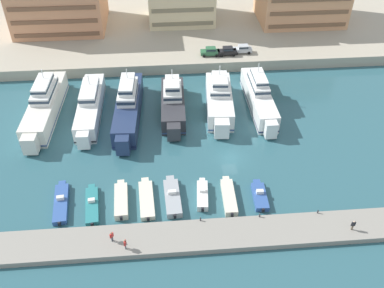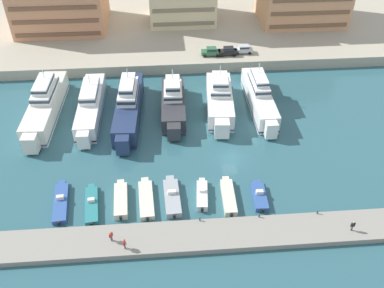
% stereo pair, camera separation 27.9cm
% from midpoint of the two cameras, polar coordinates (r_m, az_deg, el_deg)
% --- Properties ---
extents(ground_plane, '(400.00, 400.00, 0.00)m').
position_cam_midpoint_polar(ground_plane, '(70.23, 5.02, -1.87)').
color(ground_plane, '#2D5B66').
extents(quay_promenade, '(180.00, 70.00, 2.29)m').
position_cam_midpoint_polar(quay_promenade, '(123.59, 0.46, 18.01)').
color(quay_promenade, '#ADA38E').
rests_on(quay_promenade, ground).
extents(pier_dock, '(120.00, 5.21, 0.88)m').
position_cam_midpoint_polar(pier_dock, '(59.10, 7.40, -11.71)').
color(pier_dock, gray).
rests_on(pier_dock, ground).
extents(yacht_ivory_far_left, '(5.30, 22.71, 8.10)m').
position_cam_midpoint_polar(yacht_ivory_far_left, '(82.61, -19.14, 4.96)').
color(yacht_ivory_far_left, silver).
rests_on(yacht_ivory_far_left, ground).
extents(yacht_white_left, '(4.00, 20.98, 6.64)m').
position_cam_midpoint_polar(yacht_white_left, '(80.89, -13.53, 5.06)').
color(yacht_white_left, white).
rests_on(yacht_white_left, ground).
extents(yacht_navy_mid_left, '(5.15, 22.30, 8.42)m').
position_cam_midpoint_polar(yacht_navy_mid_left, '(78.58, -8.61, 5.09)').
color(yacht_navy_mid_left, navy).
rests_on(yacht_navy_mid_left, ground).
extents(yacht_charcoal_center_left, '(4.72, 17.61, 7.79)m').
position_cam_midpoint_polar(yacht_charcoal_center_left, '(79.15, -2.66, 5.56)').
color(yacht_charcoal_center_left, '#333338').
rests_on(yacht_charcoal_center_left, ground).
extents(yacht_white_center, '(5.83, 18.25, 8.01)m').
position_cam_midpoint_polar(yacht_white_center, '(79.87, 3.56, 5.99)').
color(yacht_white_center, white).
rests_on(yacht_white_center, ground).
extents(yacht_white_center_right, '(3.89, 20.26, 7.86)m').
position_cam_midpoint_polar(yacht_white_center_right, '(81.49, 8.82, 6.29)').
color(yacht_white_center_right, white).
rests_on(yacht_white_center_right, ground).
extents(motorboat_blue_far_left, '(2.63, 8.58, 1.36)m').
position_cam_midpoint_polar(motorboat_blue_far_left, '(65.13, -17.18, -7.49)').
color(motorboat_blue_far_left, '#33569E').
rests_on(motorboat_blue_far_left, ground).
extents(motorboat_teal_left, '(2.47, 7.98, 1.30)m').
position_cam_midpoint_polar(motorboat_teal_left, '(63.64, -13.30, -7.93)').
color(motorboat_teal_left, teal).
rests_on(motorboat_teal_left, ground).
extents(motorboat_cream_mid_left, '(2.20, 7.59, 1.08)m').
position_cam_midpoint_polar(motorboat_cream_mid_left, '(63.32, -9.55, -7.40)').
color(motorboat_cream_mid_left, beige).
rests_on(motorboat_cream_mid_left, ground).
extents(motorboat_cream_center_left, '(2.43, 8.38, 0.84)m').
position_cam_midpoint_polar(motorboat_cream_center_left, '(63.16, -6.21, -7.32)').
color(motorboat_cream_center_left, beige).
rests_on(motorboat_cream_center_left, ground).
extents(motorboat_grey_center, '(2.50, 8.21, 1.52)m').
position_cam_midpoint_polar(motorboat_grey_center, '(63.00, -2.75, -7.07)').
color(motorboat_grey_center, '#9EA3A8').
rests_on(motorboat_grey_center, ground).
extents(motorboat_white_center_right, '(2.06, 6.39, 1.42)m').
position_cam_midpoint_polar(motorboat_white_center_right, '(63.24, 1.27, -6.78)').
color(motorboat_white_center_right, white).
rests_on(motorboat_white_center_right, ground).
extents(motorboat_cream_mid_right, '(1.94, 7.74, 1.00)m').
position_cam_midpoint_polar(motorboat_cream_mid_right, '(63.23, 4.80, -6.99)').
color(motorboat_cream_mid_right, beige).
rests_on(motorboat_cream_mid_right, ground).
extents(motorboat_blue_right, '(2.14, 6.30, 1.38)m').
position_cam_midpoint_polar(motorboat_blue_right, '(63.97, 8.89, -6.83)').
color(motorboat_blue_right, '#33569E').
rests_on(motorboat_blue_right, ground).
extents(car_green_far_left, '(4.14, 1.99, 1.80)m').
position_cam_midpoint_polar(car_green_far_left, '(94.19, 2.37, 12.26)').
color(car_green_far_left, '#2D6642').
rests_on(car_green_far_left, quay_promenade).
extents(car_black_left, '(4.14, 1.99, 1.80)m').
position_cam_midpoint_polar(car_black_left, '(94.58, 4.65, 12.28)').
color(car_black_left, black).
rests_on(car_black_left, quay_promenade).
extents(car_silver_mid_left, '(4.10, 1.93, 1.80)m').
position_cam_midpoint_polar(car_silver_mid_left, '(95.77, 6.69, 12.51)').
color(car_silver_mid_left, '#B7BCC1').
rests_on(car_silver_mid_left, quay_promenade).
extents(pedestrian_near_edge, '(0.66, 0.24, 1.70)m').
position_cam_midpoint_polar(pedestrian_near_edge, '(61.48, 20.58, -10.02)').
color(pedestrian_near_edge, '#7A6B56').
rests_on(pedestrian_near_edge, pier_dock).
extents(pedestrian_mid_deck, '(0.48, 0.51, 1.70)m').
position_cam_midpoint_polar(pedestrian_mid_deck, '(57.46, -10.80, -11.95)').
color(pedestrian_mid_deck, '#4C515B').
rests_on(pedestrian_mid_deck, pier_dock).
extents(pedestrian_far_side, '(0.30, 0.68, 1.76)m').
position_cam_midpoint_polar(pedestrian_far_side, '(56.38, -9.06, -12.96)').
color(pedestrian_far_side, '#4C515B').
rests_on(pedestrian_far_side, pier_dock).
extents(bollard_west, '(0.20, 0.20, 0.61)m').
position_cam_midpoint_polar(bollard_west, '(59.22, 0.99, -9.97)').
color(bollard_west, '#2D2D33').
rests_on(bollard_west, pier_dock).
extents(bollard_west_mid, '(0.20, 0.20, 0.61)m').
position_cam_midpoint_polar(bollard_west_mid, '(60.36, 8.88, -9.36)').
color(bollard_west_mid, '#2D2D33').
rests_on(bollard_west_mid, pier_dock).
extents(bollard_east_mid, '(0.20, 0.20, 0.61)m').
position_cam_midpoint_polar(bollard_east_mid, '(62.57, 16.31, -8.63)').
color(bollard_east_mid, '#2D2D33').
rests_on(bollard_east_mid, pier_dock).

